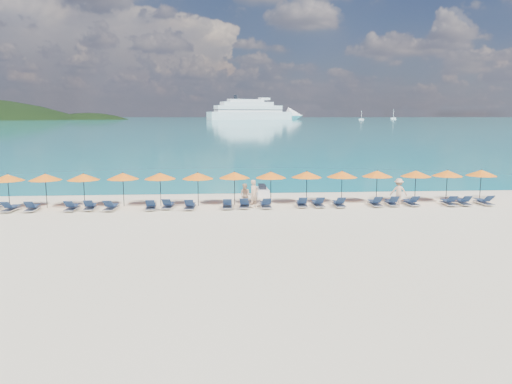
{
  "coord_description": "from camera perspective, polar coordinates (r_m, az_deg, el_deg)",
  "views": [
    {
      "loc": [
        -2.38,
        -27.97,
        6.05
      ],
      "look_at": [
        0.0,
        3.0,
        1.2
      ],
      "focal_mm": 35.0,
      "sensor_mm": 36.0,
      "label": 1
    }
  ],
  "objects": [
    {
      "name": "lounger_19",
      "position": [
        36.27,
        22.58,
        -1.04
      ],
      "size": [
        0.71,
        1.73,
        0.66
      ],
      "rotation": [
        0.0,
        0.0,
        -0.05
      ],
      "color": "silver",
      "rests_on": "ground"
    },
    {
      "name": "ground",
      "position": [
        28.72,
        0.46,
        -3.29
      ],
      "size": [
        1400.0,
        1400.0,
        0.0
      ],
      "primitive_type": "plane",
      "color": "beige"
    },
    {
      "name": "beachgoer_a",
      "position": [
        32.45,
        -0.23,
        -0.22
      ],
      "size": [
        0.79,
        0.79,
        1.85
      ],
      "primitive_type": "imported",
      "rotation": [
        0.0,
        0.0,
        0.77
      ],
      "color": "#D6A984",
      "rests_on": "ground"
    },
    {
      "name": "lounger_17",
      "position": [
        34.94,
        17.31,
        -1.11
      ],
      "size": [
        0.65,
        1.71,
        0.66
      ],
      "rotation": [
        0.0,
        0.0,
        0.02
      ],
      "color": "silver",
      "rests_on": "ground"
    },
    {
      "name": "beachgoer_c",
      "position": [
        35.11,
        15.99,
        0.07
      ],
      "size": [
        1.23,
        0.76,
        1.77
      ],
      "primitive_type": "imported",
      "rotation": [
        0.0,
        0.0,
        2.93
      ],
      "color": "#D6A984",
      "rests_on": "ground"
    },
    {
      "name": "lounger_16",
      "position": [
        34.52,
        15.25,
        -1.14
      ],
      "size": [
        0.73,
        1.74,
        0.66
      ],
      "rotation": [
        0.0,
        0.0,
        -0.07
      ],
      "color": "silver",
      "rests_on": "ground"
    },
    {
      "name": "lounger_1",
      "position": [
        34.9,
        -26.23,
        -1.64
      ],
      "size": [
        0.78,
        1.75,
        0.66
      ],
      "rotation": [
        0.0,
        0.0,
        -0.09
      ],
      "color": "silver",
      "rests_on": "ground"
    },
    {
      "name": "umbrella_8",
      "position": [
        33.97,
        5.83,
        2.01
      ],
      "size": [
        2.1,
        2.1,
        2.28
      ],
      "color": "black",
      "rests_on": "ground"
    },
    {
      "name": "lounger_6",
      "position": [
        32.6,
        -11.93,
        -1.59
      ],
      "size": [
        0.74,
        1.74,
        0.66
      ],
      "rotation": [
        0.0,
        0.0,
        0.07
      ],
      "color": "silver",
      "rests_on": "ground"
    },
    {
      "name": "lounger_9",
      "position": [
        32.34,
        -3.29,
        -1.5
      ],
      "size": [
        0.64,
        1.71,
        0.66
      ],
      "rotation": [
        0.0,
        0.0,
        -0.01
      ],
      "color": "silver",
      "rests_on": "ground"
    },
    {
      "name": "umbrella_4",
      "position": [
        33.57,
        -10.91,
        1.81
      ],
      "size": [
        2.1,
        2.1,
        2.28
      ],
      "color": "black",
      "rests_on": "ground"
    },
    {
      "name": "lounger_14",
      "position": [
        33.31,
        9.47,
        -1.3
      ],
      "size": [
        0.65,
        1.71,
        0.66
      ],
      "rotation": [
        0.0,
        0.0,
        -0.02
      ],
      "color": "silver",
      "rests_on": "ground"
    },
    {
      "name": "lounger_7",
      "position": [
        32.76,
        -10.01,
        -1.49
      ],
      "size": [
        0.77,
        1.75,
        0.66
      ],
      "rotation": [
        0.0,
        0.0,
        -0.09
      ],
      "color": "silver",
      "rests_on": "ground"
    },
    {
      "name": "sea",
      "position": [
        688.0,
        -4.24,
        8.35
      ],
      "size": [
        1600.0,
        1300.0,
        0.01
      ],
      "primitive_type": "cube",
      "color": "#1FA9B2",
      "rests_on": "ground"
    },
    {
      "name": "beachgoer_b",
      "position": [
        32.9,
        -1.24,
        -0.36
      ],
      "size": [
        0.86,
        0.75,
        1.54
      ],
      "primitive_type": "imported",
      "rotation": [
        0.0,
        0.0,
        -0.52
      ],
      "color": "#D6A984",
      "rests_on": "ground"
    },
    {
      "name": "lounger_10",
      "position": [
        32.51,
        -1.33,
        -1.43
      ],
      "size": [
        0.78,
        1.75,
        0.66
      ],
      "rotation": [
        0.0,
        0.0,
        -0.1
      ],
      "color": "silver",
      "rests_on": "ground"
    },
    {
      "name": "umbrella_10",
      "position": [
        35.22,
        13.68,
        2.05
      ],
      "size": [
        2.1,
        2.1,
        2.28
      ],
      "color": "black",
      "rests_on": "ground"
    },
    {
      "name": "umbrella_12",
      "position": [
        36.97,
        21.04,
        2.02
      ],
      "size": [
        2.1,
        2.1,
        2.28
      ],
      "color": "black",
      "rests_on": "ground"
    },
    {
      "name": "umbrella_0",
      "position": [
        35.87,
        -26.52,
        1.48
      ],
      "size": [
        2.1,
        2.1,
        2.28
      ],
      "color": "black",
      "rests_on": "ground"
    },
    {
      "name": "umbrella_9",
      "position": [
        34.41,
        9.81,
        2.02
      ],
      "size": [
        2.1,
        2.1,
        2.28
      ],
      "color": "black",
      "rests_on": "ground"
    },
    {
      "name": "lounger_12",
      "position": [
        33.0,
        5.26,
        -1.31
      ],
      "size": [
        0.72,
        1.73,
        0.66
      ],
      "rotation": [
        0.0,
        0.0,
        -0.06
      ],
      "color": "silver",
      "rests_on": "ground"
    },
    {
      "name": "lounger_18",
      "position": [
        35.82,
        21.17,
        -1.07
      ],
      "size": [
        0.72,
        1.73,
        0.66
      ],
      "rotation": [
        0.0,
        0.0,
        -0.06
      ],
      "color": "silver",
      "rests_on": "ground"
    },
    {
      "name": "lounger_15",
      "position": [
        34.07,
        13.46,
        -1.2
      ],
      "size": [
        0.65,
        1.71,
        0.66
      ],
      "rotation": [
        0.0,
        0.0,
        -0.02
      ],
      "color": "silver",
      "rests_on": "ground"
    },
    {
      "name": "lounger_2",
      "position": [
        34.44,
        -24.22,
        -1.64
      ],
      "size": [
        0.72,
        1.73,
        0.66
      ],
      "rotation": [
        0.0,
        0.0,
        0.06
      ],
      "color": "silver",
      "rests_on": "ground"
    },
    {
      "name": "sailboat_far",
      "position": [
        659.53,
        15.42,
        8.15
      ],
      "size": [
        6.77,
        2.26,
        12.41
      ],
      "color": "white",
      "rests_on": "ground"
    },
    {
      "name": "umbrella_5",
      "position": [
        33.29,
        -6.67,
        1.86
      ],
      "size": [
        2.1,
        2.1,
        2.28
      ],
      "color": "black",
      "rests_on": "ground"
    },
    {
      "name": "lounger_4",
      "position": [
        33.52,
        -18.42,
        -1.58
      ],
      "size": [
        0.73,
        1.74,
        0.66
      ],
      "rotation": [
        0.0,
        0.0,
        0.06
      ],
      "color": "silver",
      "rests_on": "ground"
    },
    {
      "name": "umbrella_6",
      "position": [
        33.46,
        -2.48,
        1.94
      ],
      "size": [
        2.1,
        2.1,
        2.28
      ],
      "color": "black",
      "rests_on": "ground"
    },
    {
      "name": "umbrella_7",
      "position": [
        33.57,
        1.71,
        1.97
      ],
      "size": [
        2.1,
        2.1,
        2.28
      ],
      "color": "black",
      "rests_on": "ground"
    },
    {
      "name": "lounger_3",
      "position": [
        33.67,
        -20.29,
        -1.63
      ],
      "size": [
        0.65,
        1.71,
        0.66
      ],
      "rotation": [
        0.0,
        0.0,
        -0.02
      ],
      "color": "silver",
      "rests_on": "ground"
    },
    {
      "name": "cruise_ship",
      "position": [
        557.99,
        0.28,
        9.11
      ],
      "size": [
        112.99,
        55.66,
        31.63
      ],
      "rotation": [
        0.0,
        0.0,
        0.35
      ],
      "color": "white",
      "rests_on": "ground"
    },
    {
      "name": "umbrella_1",
      "position": [
        35.14,
        -22.95,
        1.58
      ],
      "size": [
        2.1,
        2.1,
        2.28
      ],
      "color": "black",
      "rests_on": "ground"
    },
    {
      "name": "headland_small",
      "position": [
        607.61,
        -18.5,
        4.55
      ],
      "size": [
        162.0,
        126.0,
        85.5
      ],
      "color": "black",
      "rests_on": "ground"
    },
    {
      "name": "lounger_8",
      "position": [
        32.32,
        -7.54,
        -1.57
      ],
      "size": [
        0.71,
        1.73,
        0.66
      ],
      "rotation": [
        0.0,
        0.0,
        -0.05
      ],
      "color": "silver",
      "rests_on": "ground"
    },
    {
      "name": "lounger_20",
      "position": [
        36.97,
        24.61,
        -0.99
      ],
      "size": [
        0.72,
        1.73,
        0.66
      ],
      "rotation": [
        0.0,
        0.0,
        0.06
      ],
      "color": "silver",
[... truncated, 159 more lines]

